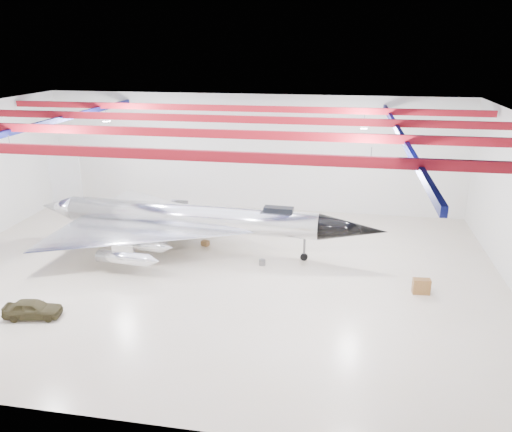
# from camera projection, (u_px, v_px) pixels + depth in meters

# --- Properties ---
(floor) EXTENTS (40.00, 40.00, 0.00)m
(floor) POSITION_uv_depth(u_px,v_px,m) (213.00, 272.00, 35.39)
(floor) COLOR beige
(floor) RESTS_ON ground
(wall_back) EXTENTS (40.00, 0.00, 40.00)m
(wall_back) POSITION_uv_depth(u_px,v_px,m) (251.00, 153.00, 47.55)
(wall_back) COLOR silver
(wall_back) RESTS_ON floor
(ceiling) EXTENTS (40.00, 40.00, 0.00)m
(ceiling) POSITION_uv_depth(u_px,v_px,m) (208.00, 116.00, 31.79)
(ceiling) COLOR #0A0F38
(ceiling) RESTS_ON wall_back
(ceiling_structure) EXTENTS (39.50, 29.50, 1.08)m
(ceiling_structure) POSITION_uv_depth(u_px,v_px,m) (209.00, 126.00, 32.01)
(ceiling_structure) COLOR maroon
(ceiling_structure) RESTS_ON ceiling
(jet_aircraft) EXTENTS (27.71, 16.53, 7.55)m
(jet_aircraft) POSITION_uv_depth(u_px,v_px,m) (189.00, 220.00, 38.39)
(jet_aircraft) COLOR silver
(jet_aircraft) RESTS_ON floor
(jeep) EXTENTS (3.53, 1.95, 1.14)m
(jeep) POSITION_uv_depth(u_px,v_px,m) (33.00, 309.00, 29.38)
(jeep) COLOR #3B351D
(jeep) RESTS_ON floor
(desk) EXTENTS (1.14, 0.63, 1.02)m
(desk) POSITION_uv_depth(u_px,v_px,m) (421.00, 286.00, 32.23)
(desk) COLOR brown
(desk) RESTS_ON floor
(crate_ply) EXTENTS (0.61, 0.54, 0.36)m
(crate_ply) POSITION_uv_depth(u_px,v_px,m) (145.00, 235.00, 41.69)
(crate_ply) COLOR olive
(crate_ply) RESTS_ON floor
(toolbox_red) EXTENTS (0.56, 0.49, 0.33)m
(toolbox_red) POSITION_uv_depth(u_px,v_px,m) (243.00, 226.00, 43.80)
(toolbox_red) COLOR maroon
(toolbox_red) RESTS_ON floor
(engine_drum) EXTENTS (0.61, 0.61, 0.42)m
(engine_drum) POSITION_uv_depth(u_px,v_px,m) (262.00, 262.00, 36.48)
(engine_drum) COLOR #59595B
(engine_drum) RESTS_ON floor
(parts_bin) EXTENTS (0.76, 0.68, 0.44)m
(parts_bin) POSITION_uv_depth(u_px,v_px,m) (275.00, 231.00, 42.55)
(parts_bin) COLOR olive
(parts_bin) RESTS_ON floor
(crate_small) EXTENTS (0.41, 0.37, 0.24)m
(crate_small) POSITION_uv_depth(u_px,v_px,m) (163.00, 223.00, 44.75)
(crate_small) COLOR #59595B
(crate_small) RESTS_ON floor
(oil_barrel) EXTENTS (0.70, 0.64, 0.41)m
(oil_barrel) POSITION_uv_depth(u_px,v_px,m) (205.00, 243.00, 40.01)
(oil_barrel) COLOR olive
(oil_barrel) RESTS_ON floor
(spares_box) EXTENTS (0.58, 0.58, 0.40)m
(spares_box) POSITION_uv_depth(u_px,v_px,m) (288.00, 227.00, 43.60)
(spares_box) COLOR #59595B
(spares_box) RESTS_ON floor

